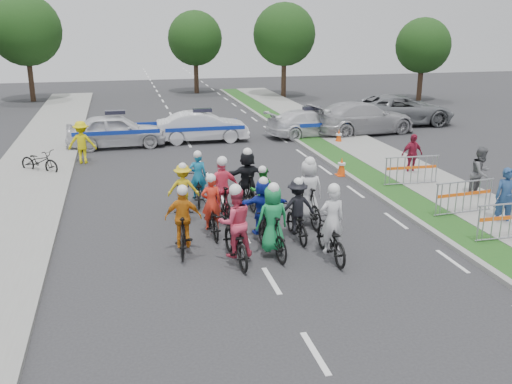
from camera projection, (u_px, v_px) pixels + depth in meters
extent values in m
plane|color=#28282B|center=(271.00, 281.00, 12.95)|extent=(90.00, 90.00, 0.00)
cube|color=gray|center=(382.00, 198.00, 18.72)|extent=(0.20, 60.00, 0.12)
cube|color=#184A17|center=(401.00, 196.00, 18.88)|extent=(1.20, 60.00, 0.11)
cube|color=gray|center=(450.00, 192.00, 19.28)|extent=(2.40, 60.00, 0.13)
cube|color=gray|center=(4.00, 227.00, 16.12)|extent=(3.00, 60.00, 0.13)
imported|color=black|center=(330.00, 239.00, 14.04)|extent=(0.69, 1.93, 1.01)
imported|color=silver|center=(332.00, 220.00, 13.84)|extent=(0.62, 0.41, 1.68)
sphere|color=white|center=(334.00, 189.00, 13.56)|extent=(0.29, 0.29, 0.29)
imported|color=black|center=(272.00, 235.00, 14.18)|extent=(0.75, 1.89, 1.11)
imported|color=#198D49|center=(273.00, 218.00, 14.00)|extent=(0.87, 0.63, 1.66)
sphere|color=white|center=(274.00, 188.00, 13.73)|extent=(0.29, 0.29, 0.29)
imported|color=black|center=(235.00, 242.00, 13.84)|extent=(0.82, 2.01, 1.03)
imported|color=#CF3956|center=(235.00, 222.00, 13.64)|extent=(0.88, 0.71, 1.72)
sphere|color=white|center=(235.00, 190.00, 13.35)|extent=(0.30, 0.30, 0.30)
imported|color=black|center=(184.00, 233.00, 14.36)|extent=(0.78, 1.79, 1.04)
imported|color=orange|center=(183.00, 218.00, 14.19)|extent=(0.97, 0.53, 1.56)
sphere|color=white|center=(182.00, 190.00, 13.93)|extent=(0.27, 0.27, 0.27)
imported|color=black|center=(296.00, 223.00, 15.29)|extent=(0.61, 1.71, 0.90)
imported|color=black|center=(297.00, 207.00, 15.10)|extent=(0.97, 0.56, 1.50)
sphere|color=white|center=(298.00, 182.00, 14.85)|extent=(0.26, 0.26, 0.26)
imported|color=black|center=(262.00, 221.00, 15.30)|extent=(0.58, 1.70, 1.01)
imported|color=#152AA3|center=(263.00, 206.00, 15.13)|extent=(1.42, 0.54, 1.51)
sphere|color=white|center=(263.00, 182.00, 14.88)|extent=(0.26, 0.26, 0.26)
imported|color=black|center=(211.00, 219.00, 15.61)|extent=(0.64, 1.74, 0.91)
imported|color=red|center=(211.00, 203.00, 15.42)|extent=(0.56, 0.37, 1.51)
sphere|color=white|center=(211.00, 178.00, 15.17)|extent=(0.26, 0.26, 0.26)
imported|color=black|center=(308.00, 205.00, 16.35)|extent=(0.67, 1.96, 1.16)
imported|color=silver|center=(309.00, 190.00, 16.17)|extent=(0.88, 0.61, 1.74)
sphere|color=white|center=(310.00, 162.00, 15.88)|extent=(0.30, 0.30, 0.30)
imported|color=black|center=(261.00, 205.00, 16.81)|extent=(0.79, 1.69, 0.85)
imported|color=green|center=(262.00, 191.00, 16.63)|extent=(0.76, 0.63, 1.42)
sphere|color=white|center=(262.00, 170.00, 16.39)|extent=(0.25, 0.25, 0.25)
imported|color=black|center=(222.00, 203.00, 16.55)|extent=(0.79, 1.95, 1.14)
imported|color=#FF466B|center=(222.00, 188.00, 16.36)|extent=(1.05, 0.55, 1.71)
sphere|color=white|center=(222.00, 161.00, 16.08)|extent=(0.30, 0.30, 0.30)
imported|color=black|center=(184.00, 203.00, 17.03)|extent=(0.88, 1.74, 0.87)
imported|color=yellow|center=(183.00, 188.00, 16.84)|extent=(1.02, 0.71, 1.45)
sphere|color=white|center=(183.00, 167.00, 16.60)|extent=(0.25, 0.25, 0.25)
imported|color=black|center=(247.00, 190.00, 17.88)|extent=(0.68, 1.87, 1.10)
imported|color=black|center=(247.00, 176.00, 17.70)|extent=(1.57, 0.62, 1.65)
sphere|color=white|center=(247.00, 152.00, 17.43)|extent=(0.29, 0.29, 0.29)
imported|color=black|center=(198.00, 190.00, 18.23)|extent=(0.83, 1.79, 0.91)
imported|color=#1574A3|center=(198.00, 176.00, 18.05)|extent=(0.59, 0.43, 1.51)
sphere|color=white|center=(198.00, 155.00, 17.80)|extent=(0.26, 0.26, 0.26)
imported|color=silver|center=(116.00, 131.00, 26.13)|extent=(4.52, 1.90, 1.53)
imported|color=silver|center=(203.00, 127.00, 27.31)|extent=(4.38, 1.63, 1.43)
imported|color=silver|center=(311.00, 123.00, 28.54)|extent=(4.81, 2.49, 1.33)
imported|color=#A8A7AC|center=(362.00, 118.00, 29.11)|extent=(5.90, 3.15, 1.63)
imported|color=slate|center=(400.00, 110.00, 31.63)|extent=(6.07, 3.06, 1.65)
imported|color=navy|center=(506.00, 197.00, 16.14)|extent=(0.73, 0.62, 1.71)
imported|color=#535358|center=(481.00, 173.00, 18.66)|extent=(1.04, 0.95, 1.72)
imported|color=maroon|center=(412.00, 155.00, 21.46)|extent=(0.97, 0.51, 1.57)
imported|color=#D6C80B|center=(82.00, 142.00, 23.19)|extent=(1.19, 0.78, 1.74)
cube|color=#F24C0C|center=(341.00, 175.00, 21.60)|extent=(0.40, 0.40, 0.03)
cone|color=#F24C0C|center=(342.00, 166.00, 21.50)|extent=(0.36, 0.36, 0.70)
cylinder|color=silver|center=(342.00, 164.00, 21.47)|extent=(0.29, 0.29, 0.08)
cube|color=#F24C0C|center=(338.00, 143.00, 27.00)|extent=(0.40, 0.40, 0.03)
cone|color=#F24C0C|center=(339.00, 136.00, 26.90)|extent=(0.36, 0.36, 0.70)
cylinder|color=silver|center=(339.00, 134.00, 26.87)|extent=(0.29, 0.29, 0.08)
imported|color=black|center=(39.00, 161.00, 21.77)|extent=(1.78, 1.56, 0.93)
cylinder|color=#382619|center=(284.00, 75.00, 42.37)|extent=(0.36, 0.36, 3.25)
sphere|color=#133812|center=(284.00, 34.00, 41.51)|extent=(4.55, 4.55, 4.55)
cylinder|color=#382619|center=(420.00, 81.00, 40.75)|extent=(0.36, 0.36, 2.75)
sphere|color=#133812|center=(423.00, 45.00, 40.02)|extent=(3.85, 3.85, 3.85)
cylinder|color=#382619|center=(31.00, 76.00, 40.16)|extent=(0.36, 0.36, 3.50)
sphere|color=#133812|center=(25.00, 30.00, 39.23)|extent=(4.90, 4.90, 4.90)
cylinder|color=#382619|center=(196.00, 74.00, 44.78)|extent=(0.36, 0.36, 3.00)
sphere|color=#133812|center=(195.00, 38.00, 43.99)|extent=(4.20, 4.20, 4.20)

